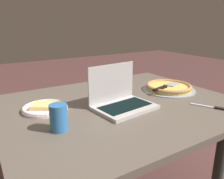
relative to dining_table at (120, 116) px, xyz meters
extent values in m
cube|color=brown|center=(0.00, 0.00, 0.06)|extent=(1.28, 1.03, 0.03)
cylinder|color=#2A2F2B|center=(0.39, -0.39, -0.30)|extent=(0.06, 0.06, 0.70)
cylinder|color=#2A2F2B|center=(-0.39, 0.39, -0.30)|extent=(0.06, 0.06, 0.70)
cylinder|color=#2A2F2B|center=(0.39, 0.39, -0.30)|extent=(0.06, 0.06, 0.70)
cube|color=#BBB6B3|center=(-0.03, -0.09, 0.09)|extent=(0.32, 0.25, 0.02)
cube|color=black|center=(-0.03, -0.09, 0.10)|extent=(0.28, 0.16, 0.00)
cube|color=#BBB6B3|center=(-0.04, 0.02, 0.20)|extent=(0.30, 0.04, 0.20)
cube|color=silver|center=(-0.04, 0.02, 0.20)|extent=(0.27, 0.04, 0.18)
cylinder|color=white|center=(-0.39, 0.12, 0.09)|extent=(0.23, 0.23, 0.01)
torus|color=silver|center=(-0.39, 0.12, 0.10)|extent=(0.22, 0.22, 0.01)
cube|color=#F6CE77|center=(-0.39, 0.12, 0.10)|extent=(0.16, 0.15, 0.02)
cube|color=#CE904A|center=(-0.34, 0.09, 0.10)|extent=(0.07, 0.10, 0.03)
cylinder|color=#95A2AA|center=(0.41, 0.04, 0.08)|extent=(0.34, 0.34, 0.01)
cylinder|color=#E0BF53|center=(0.41, 0.04, 0.10)|extent=(0.29, 0.29, 0.02)
torus|color=tan|center=(0.41, 0.04, 0.11)|extent=(0.30, 0.30, 0.02)
cube|color=#B5B6AE|center=(0.45, 0.05, 0.11)|extent=(0.12, 0.09, 0.00)
cube|color=black|center=(0.31, 0.01, 0.11)|extent=(0.13, 0.05, 0.01)
cube|color=silver|center=(0.36, -0.29, 0.08)|extent=(0.09, 0.15, 0.00)
cube|color=black|center=(0.39, -0.36, 0.08)|extent=(0.06, 0.09, 0.01)
cylinder|color=#3172BA|center=(-0.40, -0.14, 0.14)|extent=(0.07, 0.07, 0.11)
cylinder|color=#472F1E|center=(-0.40, -0.14, 0.17)|extent=(0.06, 0.06, 0.01)
camera|label=1|loc=(-0.66, -0.98, 0.52)|focal=36.12mm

